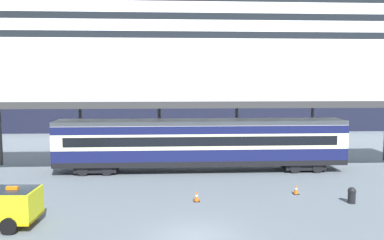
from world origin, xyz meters
TOP-DOWN VIEW (x-y plane):
  - ground_plane at (0.00, 0.00)m, footprint 400.00×400.00m
  - cruise_ship at (15.21, 50.33)m, footprint 151.69×28.53m
  - platform_canopy at (1.33, 13.49)m, footprint 40.61×6.38m
  - train_carriage at (1.33, 13.06)m, footprint 22.63×2.81m
  - traffic_cone_near at (6.87, 6.47)m, footprint 0.36×0.36m
  - traffic_cone_mid at (0.46, 5.31)m, footprint 0.36×0.36m
  - quay_bollard at (9.55, 4.50)m, footprint 0.48×0.48m

SIDE VIEW (x-z plane):
  - ground_plane at x=0.00m, z-range 0.00..0.00m
  - traffic_cone_near at x=6.87m, z-range -0.01..0.60m
  - traffic_cone_mid at x=0.46m, z-range -0.01..0.62m
  - quay_bollard at x=9.55m, z-range 0.04..1.00m
  - train_carriage at x=1.33m, z-range 0.25..4.36m
  - platform_canopy at x=1.33m, z-range 2.72..8.67m
  - cruise_ship at x=15.21m, z-range -5.98..27.07m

